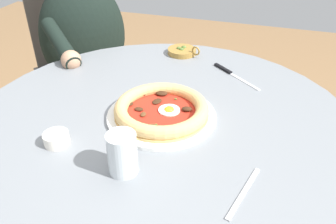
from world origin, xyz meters
The scene contains 9 objects.
dining_table centered at (0.00, 0.00, 0.61)m, with size 1.05×1.05×0.72m.
pizza_on_plate centered at (0.00, 0.00, 0.74)m, with size 0.29×0.29×0.05m.
water_glass centered at (-0.01, -0.22, 0.76)m, with size 0.06×0.06×0.10m.
steak_knife centered at (0.13, 0.32, 0.72)m, with size 0.17×0.14×0.01m.
ramekin_capers centered at (-0.20, -0.18, 0.73)m, with size 0.06×0.06×0.03m.
olive_pan centered at (-0.06, 0.43, 0.73)m, with size 0.13×0.11×0.04m.
fork_utensil centered at (0.25, -0.21, 0.72)m, with size 0.05×0.16×0.00m.
diner_person centered at (-0.53, 0.52, 0.50)m, with size 0.44×0.57×1.12m.
cafe_chair_diner centered at (-0.63, 0.62, 0.52)m, with size 0.60×0.60×0.85m.
Camera 1 is at (0.25, -0.72, 1.23)m, focal length 36.60 mm.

